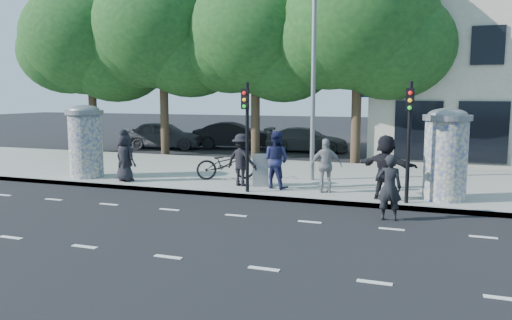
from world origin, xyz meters
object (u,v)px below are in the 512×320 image
at_px(ped_d, 242,160).
at_px(ad_column_left, 86,140).
at_px(ped_a, 125,157).
at_px(car_mid, 234,135).
at_px(man_road, 389,188).
at_px(ped_e, 326,166).
at_px(bicycle, 226,164).
at_px(street_lamp, 313,47).
at_px(ped_b, 125,155).
at_px(car_left, 164,135).
at_px(ped_f, 386,167).
at_px(traffic_pole_far, 409,129).
at_px(car_right, 307,140).
at_px(cabinet_left, 260,170).
at_px(traffic_pole_near, 247,126).
at_px(ped_c, 276,160).
at_px(cabinet_right, 438,181).
at_px(ad_column_right, 446,152).

bearing_deg(ped_d, ad_column_left, 16.26).
height_order(ped_a, car_mid, ped_a).
distance_m(ped_d, man_road, 5.57).
distance_m(ped_e, bicycle, 4.07).
xyz_separation_m(street_lamp, ped_e, (0.94, -2.07, -3.80)).
distance_m(ped_b, car_left, 12.00).
bearing_deg(ped_f, ped_e, 6.95).
height_order(ped_f, car_left, ped_f).
height_order(man_road, car_left, man_road).
bearing_deg(car_mid, car_left, 98.30).
bearing_deg(ped_d, ped_f, -173.90).
bearing_deg(ped_b, traffic_pole_far, -175.58).
relative_size(street_lamp, man_road, 4.73).
bearing_deg(car_right, street_lamp, -169.40).
relative_size(cabinet_left, car_right, 0.23).
distance_m(traffic_pole_near, street_lamp, 4.07).
bearing_deg(car_left, street_lamp, -139.85).
height_order(traffic_pole_near, ped_c, traffic_pole_near).
height_order(car_mid, car_right, car_mid).
distance_m(traffic_pole_far, ped_b, 9.60).
height_order(ped_a, car_right, ped_a).
bearing_deg(car_left, cabinet_left, -148.73).
xyz_separation_m(street_lamp, ped_a, (-6.11, -2.45, -3.80)).
bearing_deg(ped_f, car_right, -45.97).
bearing_deg(cabinet_right, car_left, 151.02).
xyz_separation_m(street_lamp, cabinet_right, (4.24, -1.73, -4.13)).
bearing_deg(ped_b, car_mid, -78.75).
relative_size(cabinet_left, car_mid, 0.23).
bearing_deg(car_mid, bicycle, -171.99).
height_order(ped_b, car_right, ped_b).
distance_m(traffic_pole_near, ped_e, 2.76).
height_order(ad_column_right, street_lamp, street_lamp).
bearing_deg(ped_d, car_mid, -52.84).
distance_m(ad_column_left, car_right, 13.16).
distance_m(traffic_pole_far, cabinet_left, 5.12).
height_order(ped_e, cabinet_left, ped_e).
bearing_deg(man_road, ped_b, -18.62).
xyz_separation_m(ped_f, car_left, (-13.72, 11.06, -0.30)).
xyz_separation_m(ped_c, car_right, (-1.86, 11.71, -0.41)).
distance_m(traffic_pole_near, car_mid, 14.15).
bearing_deg(ad_column_left, ped_d, 2.45).
bearing_deg(car_left, ped_c, -147.48).
xyz_separation_m(traffic_pole_far, man_road, (-0.36, -1.51, -1.38)).
height_order(ped_d, car_right, ped_d).
height_order(cabinet_left, car_left, car_left).
distance_m(ad_column_left, car_mid, 12.22).
bearing_deg(cabinet_right, ped_e, -168.88).
xyz_separation_m(ad_column_right, traffic_pole_near, (-5.80, -0.91, 0.69)).
bearing_deg(ped_a, ped_f, -166.33).
relative_size(ped_a, car_right, 0.37).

